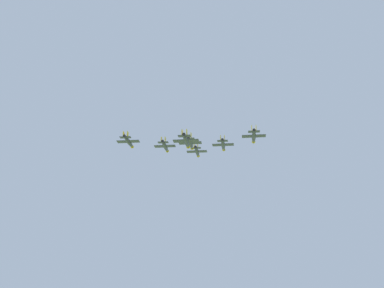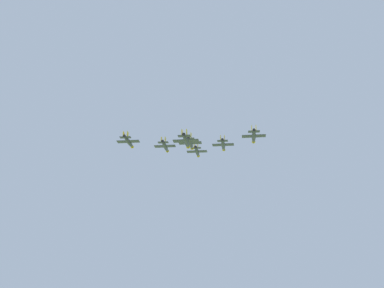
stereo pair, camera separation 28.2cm
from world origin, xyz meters
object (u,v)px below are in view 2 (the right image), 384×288
object	(u,v)px
jet_left_wingman	(165,146)
jet_trailing	(186,141)
jet_slot_rear	(190,143)
jet_left_outer	(129,142)
jet_right_wingman	(223,145)
jet_lead	(197,152)
jet_right_outer	(254,136)

from	to	relation	value
jet_left_wingman	jet_trailing	xyz separation A→B (m)	(-22.00, 30.89, -9.95)
jet_slot_rear	jet_trailing	world-z (taller)	jet_slot_rear
jet_left_outer	jet_slot_rear	size ratio (longest dim) A/B	1.01
jet_slot_rear	jet_trailing	size ratio (longest dim) A/B	0.97
jet_right_wingman	jet_left_outer	bearing A→B (deg)	111.79
jet_lead	jet_slot_rear	distance (m)	35.64
jet_left_outer	jet_right_outer	size ratio (longest dim) A/B	0.98
jet_lead	jet_right_wingman	distance (m)	23.05
jet_lead	jet_trailing	xyz separation A→B (m)	(-11.28, 51.12, -12.30)
jet_lead	jet_right_outer	bearing A→B (deg)	-139.49
jet_trailing	jet_left_outer	bearing A→B (deg)	59.72
jet_right_wingman	jet_trailing	distance (m)	39.14
jet_lead	jet_slot_rear	world-z (taller)	jet_lead
jet_left_wingman	jet_right_wingman	size ratio (longest dim) A/B	1.00
jet_trailing	jet_right_outer	bearing A→B (deg)	-59.35
jet_left_outer	jet_trailing	size ratio (longest dim) A/B	0.97
jet_left_wingman	jet_left_outer	bearing A→B (deg)	139.73
jet_left_wingman	jet_right_wingman	world-z (taller)	jet_left_wingman
jet_left_outer	jet_trailing	bearing A→B (deg)	-120.06
jet_lead	jet_trailing	size ratio (longest dim) A/B	0.99
jet_lead	jet_right_outer	distance (m)	46.06
jet_right_wingman	jet_slot_rear	bearing A→B (deg)	140.01
jet_left_wingman	jet_left_outer	world-z (taller)	jet_left_wingman
jet_left_wingman	jet_slot_rear	xyz separation A→B (m)	(-18.24, 13.85, -4.86)
jet_lead	jet_right_wingman	xyz separation A→B (m)	(-18.24, 13.85, -2.61)
jet_slot_rear	jet_left_wingman	bearing A→B (deg)	40.63
jet_left_wingman	jet_right_wingman	bearing A→B (deg)	-89.91
jet_right_wingman	jet_left_outer	size ratio (longest dim) A/B	1.01
jet_left_wingman	jet_left_outer	xyz separation A→B (m)	(10.73, 20.24, -3.07)
jet_right_outer	jet_trailing	size ratio (longest dim) A/B	1.00
jet_right_outer	jet_slot_rear	bearing A→B (deg)	90.62
jet_trailing	jet_slot_rear	bearing A→B (deg)	0.18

